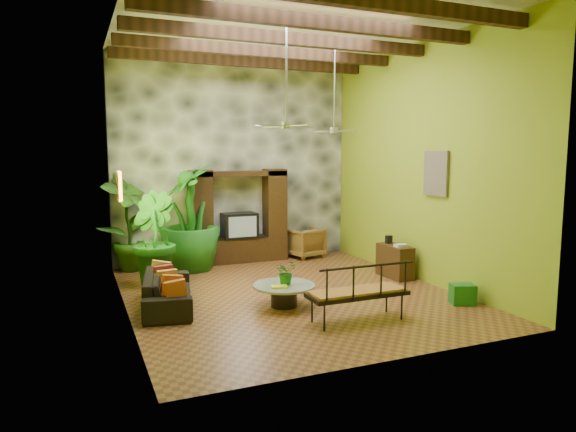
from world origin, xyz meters
name	(u,v)px	position (x,y,z in m)	size (l,w,h in m)	color
ground	(288,293)	(0.00, 0.00, 0.00)	(7.00, 7.00, 0.00)	brown
ceiling	(288,26)	(0.00, 0.00, 5.00)	(6.00, 7.00, 0.02)	silver
back_wall	(234,161)	(0.00, 3.50, 2.50)	(6.00, 0.02, 5.00)	#91AD27
left_wall	(121,166)	(-3.00, 0.00, 2.50)	(0.02, 7.00, 5.00)	#91AD27
right_wall	(419,163)	(3.00, 0.00, 2.50)	(0.02, 7.00, 5.00)	#91AD27
stone_accent_wall	(235,161)	(0.00, 3.44, 2.50)	(5.98, 0.10, 4.98)	#35383C
ceiling_beams	(288,39)	(0.00, 0.00, 4.78)	(5.95, 5.36, 0.22)	#3A2012
entertainment_center	(239,223)	(0.00, 3.14, 0.97)	(2.40, 0.55, 2.30)	black
ceiling_fan_front	(286,114)	(-0.20, -0.40, 3.40)	(1.28, 1.28, 1.86)	#A5A6AA
ceiling_fan_back	(334,121)	(1.60, 1.20, 3.40)	(1.28, 1.28, 1.86)	#A5A6AA
wall_art_mask	(120,186)	(-2.96, 1.00, 2.10)	(0.06, 0.32, 0.55)	orange
wall_art_painting	(436,173)	(2.96, -0.60, 2.30)	(0.06, 0.70, 0.90)	#235183
sofa	(168,291)	(-2.30, 0.00, 0.30)	(2.04, 0.80, 0.60)	black
wicker_armchair	(305,242)	(1.75, 3.04, 0.38)	(0.82, 0.84, 0.77)	olive
tall_plant_a	(128,222)	(-2.65, 3.13, 1.15)	(1.21, 0.82, 2.30)	#285A17
tall_plant_b	(152,238)	(-2.31, 1.69, 0.97)	(1.06, 0.86, 1.94)	#1C651A
tall_plant_c	(190,217)	(-1.31, 2.73, 1.24)	(1.39, 1.39, 2.48)	#1E681B
coffee_table	(284,292)	(-0.39, -0.75, 0.26)	(1.11, 1.11, 0.40)	black
centerpiece_plant	(286,272)	(-0.35, -0.72, 0.61)	(0.38, 0.33, 0.42)	#185E18
yellow_tray	(279,287)	(-0.54, -0.91, 0.41)	(0.28, 0.20, 0.03)	yellow
iron_bench	(360,290)	(0.40, -2.01, 0.53)	(1.66, 0.60, 0.57)	black
side_console	(395,261)	(2.65, 0.29, 0.35)	(0.40, 0.89, 0.71)	#331C10
green_bin	(463,294)	(2.64, -1.86, 0.18)	(0.42, 0.31, 0.37)	#22803C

